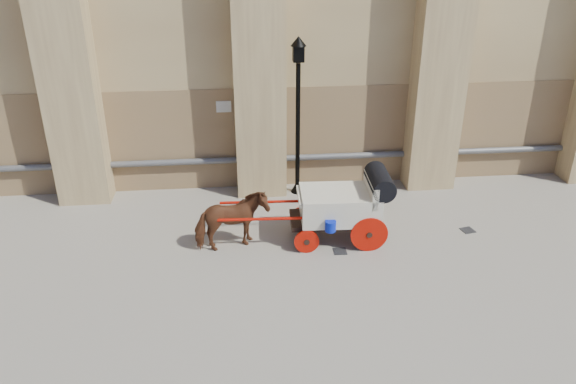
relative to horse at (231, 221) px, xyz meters
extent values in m
plane|color=gray|center=(1.89, -0.44, -0.73)|extent=(90.00, 90.00, 0.00)
cube|color=olive|center=(3.89, 3.71, 0.77)|extent=(44.00, 0.35, 3.00)
cylinder|color=#59595B|center=(3.89, 3.44, 0.17)|extent=(42.00, 0.18, 0.18)
cube|color=beige|center=(-0.11, 3.53, 1.77)|extent=(0.42, 0.04, 0.32)
imported|color=brown|center=(0.00, 0.00, 0.00)|extent=(1.88, 1.25, 1.46)
cube|color=black|center=(2.54, 0.20, -0.18)|extent=(2.24, 1.10, 0.12)
cube|color=beige|center=(2.64, 0.19, 0.22)|extent=(1.95, 1.33, 0.70)
cube|color=beige|center=(3.39, 0.16, 0.62)|extent=(0.21, 1.26, 0.55)
cube|color=beige|center=(1.80, 0.23, 0.47)|extent=(0.40, 1.11, 0.10)
cylinder|color=black|center=(3.59, 0.15, 0.82)|extent=(0.62, 1.27, 0.56)
cylinder|color=#B50E03|center=(3.27, -0.45, -0.28)|extent=(0.90, 0.10, 0.90)
cylinder|color=#B50E03|center=(3.32, 0.78, -0.28)|extent=(0.90, 0.10, 0.90)
cylinder|color=#B50E03|center=(1.77, -0.39, -0.43)|extent=(0.60, 0.09, 0.60)
cylinder|color=#B50E03|center=(1.82, 0.85, -0.43)|extent=(0.60, 0.09, 0.60)
cylinder|color=#B50E03|center=(0.88, -0.18, 0.12)|extent=(2.40, 0.18, 0.07)
cylinder|color=#B50E03|center=(0.92, 0.72, 0.12)|extent=(2.40, 0.18, 0.07)
cylinder|color=#071CB3|center=(2.31, -0.49, 0.02)|extent=(0.26, 0.26, 0.26)
cylinder|color=black|center=(1.93, 2.99, 1.17)|extent=(0.13, 0.13, 3.80)
cone|color=black|center=(1.93, 2.99, -0.54)|extent=(0.38, 0.38, 0.38)
cube|color=black|center=(1.93, 2.99, 3.33)|extent=(0.30, 0.30, 0.44)
cone|color=black|center=(1.93, 2.99, 3.65)|extent=(0.42, 0.42, 0.25)
cube|color=black|center=(2.58, -0.43, -0.72)|extent=(0.33, 0.33, 0.01)
cube|color=black|center=(6.05, 0.26, -0.72)|extent=(0.38, 0.38, 0.01)
camera|label=1|loc=(0.19, -11.84, 6.45)|focal=35.00mm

